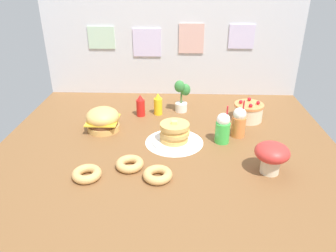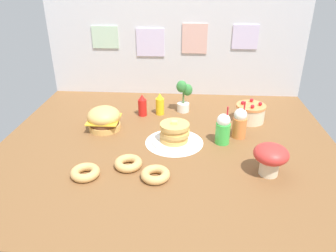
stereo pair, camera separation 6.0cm
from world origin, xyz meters
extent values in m
cube|color=brown|center=(0.00, 0.00, -0.01)|extent=(2.32, 1.99, 0.02)
cube|color=silver|center=(0.00, 0.99, 0.45)|extent=(2.32, 0.03, 0.89)
cube|color=#B2D1B2|center=(-0.63, 0.97, 0.53)|extent=(0.24, 0.01, 0.20)
cube|color=silver|center=(-0.22, 0.97, 0.49)|extent=(0.25, 0.01, 0.25)
cube|color=#D8A599|center=(0.17, 0.97, 0.53)|extent=(0.22, 0.01, 0.26)
cube|color=silver|center=(0.62, 0.97, 0.55)|extent=(0.22, 0.01, 0.21)
cylinder|color=white|center=(0.05, 0.01, 0.00)|extent=(0.40, 0.40, 0.00)
cylinder|color=#DBA859|center=(-0.49, 0.19, 0.02)|extent=(0.24, 0.24, 0.04)
cylinder|color=#59331E|center=(-0.49, 0.19, 0.06)|extent=(0.22, 0.22, 0.03)
cube|color=yellow|center=(-0.49, 0.19, 0.08)|extent=(0.23, 0.23, 0.01)
ellipsoid|color=#E5B260|center=(-0.49, 0.19, 0.11)|extent=(0.24, 0.24, 0.14)
cylinder|color=white|center=(0.05, 0.01, 0.01)|extent=(0.31, 0.31, 0.01)
cylinder|color=#E0AD5B|center=(0.04, 0.01, 0.03)|extent=(0.19, 0.19, 0.03)
cylinder|color=#E0AD5B|center=(0.04, 0.01, 0.06)|extent=(0.19, 0.19, 0.03)
cylinder|color=#E0AD5B|center=(0.05, 0.01, 0.08)|extent=(0.20, 0.20, 0.03)
cylinder|color=#E0AD5B|center=(0.05, 0.01, 0.11)|extent=(0.19, 0.19, 0.03)
cylinder|color=#E0AD5B|center=(0.05, 0.01, 0.13)|extent=(0.20, 0.20, 0.03)
cube|color=#F7E072|center=(0.05, 0.01, 0.15)|extent=(0.04, 0.04, 0.02)
cylinder|color=beige|center=(0.62, 0.40, 0.06)|extent=(0.22, 0.22, 0.12)
cylinder|color=#EA8C4C|center=(0.62, 0.40, 0.13)|extent=(0.23, 0.23, 0.02)
sphere|color=red|center=(0.69, 0.39, 0.15)|extent=(0.03, 0.03, 0.03)
sphere|color=red|center=(0.63, 0.47, 0.15)|extent=(0.03, 0.03, 0.03)
sphere|color=red|center=(0.56, 0.41, 0.15)|extent=(0.03, 0.03, 0.03)
sphere|color=red|center=(0.62, 0.34, 0.15)|extent=(0.03, 0.03, 0.03)
cylinder|color=red|center=(-0.24, 0.45, 0.07)|extent=(0.07, 0.07, 0.14)
cone|color=red|center=(-0.24, 0.45, 0.16)|extent=(0.06, 0.06, 0.05)
cylinder|color=yellow|center=(-0.10, 0.49, 0.07)|extent=(0.07, 0.07, 0.14)
cone|color=yellow|center=(-0.10, 0.49, 0.16)|extent=(0.06, 0.06, 0.05)
cylinder|color=green|center=(0.38, 0.03, 0.07)|extent=(0.10, 0.10, 0.15)
sphere|color=white|center=(0.38, 0.03, 0.17)|extent=(0.09, 0.09, 0.09)
cylinder|color=red|center=(0.40, 0.03, 0.20)|extent=(0.01, 0.03, 0.15)
cylinder|color=orange|center=(0.50, 0.13, 0.07)|extent=(0.10, 0.10, 0.15)
sphere|color=white|center=(0.50, 0.13, 0.17)|extent=(0.09, 0.09, 0.09)
cylinder|color=red|center=(0.52, 0.13, 0.20)|extent=(0.01, 0.03, 0.15)
torus|color=tan|center=(-0.45, -0.43, 0.03)|extent=(0.17, 0.17, 0.05)
torus|color=#F2E5C6|center=(-0.45, -0.43, 0.03)|extent=(0.16, 0.16, 0.04)
torus|color=tan|center=(-0.22, -0.31, 0.03)|extent=(0.17, 0.17, 0.05)
torus|color=#D89ED8|center=(-0.22, -0.31, 0.03)|extent=(0.16, 0.16, 0.04)
torus|color=tan|center=(-0.04, -0.42, 0.03)|extent=(0.17, 0.17, 0.05)
torus|color=pink|center=(-0.04, -0.42, 0.03)|extent=(0.16, 0.16, 0.04)
cylinder|color=white|center=(0.09, 0.56, 0.04)|extent=(0.10, 0.10, 0.07)
cylinder|color=#4C7238|center=(0.09, 0.56, 0.14)|extent=(0.01, 0.01, 0.13)
ellipsoid|color=#38843D|center=(0.12, 0.56, 0.19)|extent=(0.08, 0.05, 0.10)
ellipsoid|color=#38843D|center=(0.08, 0.59, 0.21)|extent=(0.08, 0.05, 0.10)
ellipsoid|color=#38843D|center=(0.08, 0.53, 0.23)|extent=(0.08, 0.05, 0.10)
cylinder|color=beige|center=(0.61, -0.33, 0.05)|extent=(0.11, 0.11, 0.09)
ellipsoid|color=red|center=(0.61, -0.33, 0.14)|extent=(0.20, 0.20, 0.11)
camera|label=1|loc=(0.08, -1.94, 1.09)|focal=34.37mm
camera|label=2|loc=(0.14, -1.94, 1.09)|focal=34.37mm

